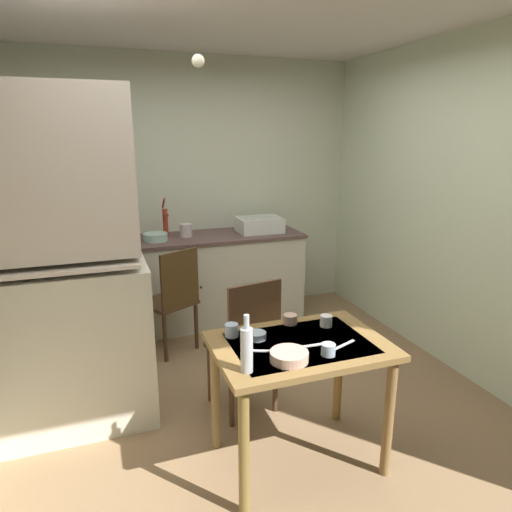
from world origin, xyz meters
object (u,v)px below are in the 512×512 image
(mug_tall, at_px, (328,350))
(serving_bowl_wide, at_px, (289,356))
(glass_bottle, at_px, (247,349))
(chair_far_side, at_px, (247,344))
(sink_basin, at_px, (259,224))
(hand_pump, at_px, (165,221))
(dining_table, at_px, (299,363))
(chair_by_counter, at_px, (173,298))
(hutch_cabinet, at_px, (59,279))
(mixing_bowl_counter, at_px, (155,237))

(mug_tall, bearing_deg, serving_bowl_wide, 177.02)
(mug_tall, distance_m, glass_bottle, 0.46)
(chair_far_side, bearing_deg, sink_basin, 67.30)
(hand_pump, height_order, serving_bowl_wide, hand_pump)
(hand_pump, xyz_separation_m, dining_table, (0.38, -2.25, -0.43))
(chair_by_counter, relative_size, glass_bottle, 3.19)
(sink_basin, bearing_deg, dining_table, -104.33)
(dining_table, distance_m, chair_far_side, 0.59)
(hand_pump, bearing_deg, chair_by_counter, -95.65)
(dining_table, bearing_deg, chair_by_counter, 105.17)
(hutch_cabinet, height_order, hand_pump, hutch_cabinet)
(dining_table, relative_size, mug_tall, 12.74)
(chair_far_side, relative_size, chair_by_counter, 1.03)
(sink_basin, xyz_separation_m, chair_far_side, (-0.69, -1.65, -0.47))
(sink_basin, distance_m, serving_bowl_wide, 2.49)
(chair_far_side, xyz_separation_m, chair_by_counter, (-0.32, 1.07, -0.01))
(sink_basin, height_order, hand_pump, hand_pump)
(chair_far_side, bearing_deg, hutch_cabinet, 165.62)
(hutch_cabinet, relative_size, chair_far_side, 2.21)
(chair_far_side, bearing_deg, serving_bowl_wide, -91.26)
(hutch_cabinet, xyz_separation_m, serving_bowl_wide, (1.12, -1.02, -0.22))
(hand_pump, xyz_separation_m, chair_by_counter, (-0.06, -0.62, -0.57))
(chair_by_counter, distance_m, glass_bottle, 1.87)
(mixing_bowl_counter, bearing_deg, hutch_cabinet, -120.28)
(dining_table, bearing_deg, mixing_bowl_counter, 102.96)
(serving_bowl_wide, xyz_separation_m, glass_bottle, (-0.24, -0.03, 0.10))
(hand_pump, height_order, chair_far_side, hand_pump)
(mug_tall, bearing_deg, chair_far_side, 105.19)
(sink_basin, bearing_deg, chair_far_side, -112.70)
(dining_table, xyz_separation_m, chair_by_counter, (-0.44, 1.64, -0.14))
(dining_table, xyz_separation_m, chair_far_side, (-0.12, 0.56, -0.13))
(glass_bottle, bearing_deg, dining_table, 27.52)
(hutch_cabinet, distance_m, chair_by_counter, 1.24)
(sink_basin, distance_m, chair_by_counter, 1.25)
(mixing_bowl_counter, height_order, serving_bowl_wide, mixing_bowl_counter)
(dining_table, relative_size, chair_by_counter, 1.02)
(sink_basin, distance_m, mug_tall, 2.45)
(hutch_cabinet, relative_size, mug_tall, 28.50)
(hutch_cabinet, bearing_deg, chair_by_counter, 43.84)
(serving_bowl_wide, bearing_deg, mixing_bowl_counter, 98.70)
(glass_bottle, bearing_deg, mixing_bowl_counter, 92.90)
(sink_basin, relative_size, dining_table, 0.46)
(mixing_bowl_counter, distance_m, chair_far_side, 1.69)
(mixing_bowl_counter, xyz_separation_m, chair_by_counter, (0.05, -0.52, -0.44))
(serving_bowl_wide, xyz_separation_m, mug_tall, (0.22, -0.01, 0.01))
(mug_tall, bearing_deg, sink_basin, 78.48)
(dining_table, relative_size, chair_far_side, 0.99)
(hand_pump, relative_size, mug_tall, 5.15)
(chair_far_side, xyz_separation_m, mug_tall, (0.20, -0.74, 0.28))
(hand_pump, height_order, mug_tall, hand_pump)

